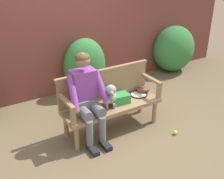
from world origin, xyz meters
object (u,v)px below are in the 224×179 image
baseball_glove (143,89)px  sports_bag (120,98)px  dog_on_bench (110,95)px  tennis_racket (137,94)px  garden_bench (112,108)px  person_seated (86,95)px  tennis_ball (175,133)px

baseball_glove → sports_bag: sports_bag is taller
dog_on_bench → tennis_racket: bearing=11.7°
garden_bench → baseball_glove: baseball_glove is taller
person_seated → baseball_glove: (1.09, 0.11, -0.23)m
tennis_racket → dog_on_bench: bearing=-168.3°
tennis_racket → baseball_glove: (0.14, 0.03, 0.04)m
dog_on_bench → sports_bag: dog_on_bench is taller
tennis_racket → person_seated: bearing=-174.8°
tennis_racket → sports_bag: 0.41m
sports_bag → tennis_ball: (0.61, -0.63, -0.47)m
person_seated → sports_bag: bearing=0.4°
sports_bag → tennis_racket: bearing=11.9°
dog_on_bench → person_seated: bearing=174.4°
dog_on_bench → tennis_racket: 0.63m
garden_bench → person_seated: person_seated is taller
garden_bench → tennis_racket: size_ratio=2.64×
sports_bag → tennis_ball: 0.99m
dog_on_bench → tennis_ball: 1.17m
dog_on_bench → tennis_ball: (0.81, -0.59, -0.60)m
baseball_glove → tennis_ball: (0.08, -0.73, -0.45)m
person_seated → tennis_ball: (1.17, -0.62, -0.68)m
person_seated → tennis_racket: (0.95, 0.09, -0.26)m
dog_on_bench → tennis_ball: dog_on_bench is taller
person_seated → dog_on_bench: size_ratio=3.27×
baseball_glove → sports_bag: size_ratio=0.79×
garden_bench → dog_on_bench: dog_on_bench is taller
tennis_racket → sports_bag: size_ratio=2.07×
garden_bench → tennis_ball: (0.74, -0.64, -0.34)m
baseball_glove → tennis_racket: bearing=-144.5°
garden_bench → baseball_glove: size_ratio=6.95×
tennis_racket → baseball_glove: 0.14m
person_seated → tennis_racket: 0.99m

